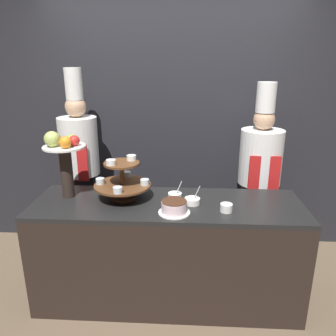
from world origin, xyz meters
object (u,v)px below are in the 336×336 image
at_px(chef_left, 80,162).
at_px(tiered_stand, 122,180).
at_px(cup_white, 226,208).
at_px(fruit_pedestal, 63,154).
at_px(chef_center_left, 259,172).
at_px(cake_round, 174,207).
at_px(serving_bowl_far, 175,195).
at_px(serving_bowl_near, 192,201).

bearing_deg(chef_left, tiered_stand, -47.77).
height_order(tiered_stand, cup_white, tiered_stand).
relative_size(fruit_pedestal, cup_white, 6.05).
relative_size(tiered_stand, chef_center_left, 0.26).
height_order(cake_round, chef_center_left, chef_center_left).
xyz_separation_m(serving_bowl_far, chef_left, (-0.93, 0.54, 0.10)).
height_order(fruit_pedestal, serving_bowl_near, fruit_pedestal).
distance_m(fruit_pedestal, chef_left, 0.60).
height_order(tiered_stand, fruit_pedestal, fruit_pedestal).
relative_size(cup_white, serving_bowl_far, 0.61).
distance_m(cup_white, chef_center_left, 0.86).
xyz_separation_m(cake_round, serving_bowl_far, (-0.00, 0.27, -0.02)).
bearing_deg(fruit_pedestal, tiered_stand, -2.23).
height_order(serving_bowl_far, chef_left, chef_left).
height_order(fruit_pedestal, cake_round, fruit_pedestal).
bearing_deg(tiered_stand, chef_left, 132.23).
distance_m(fruit_pedestal, serving_bowl_near, 1.06).
relative_size(serving_bowl_near, serving_bowl_far, 1.02).
height_order(serving_bowl_near, chef_center_left, chef_center_left).
bearing_deg(chef_center_left, tiered_stand, -154.29).
xyz_separation_m(serving_bowl_near, chef_left, (-1.07, 0.64, 0.10)).
height_order(tiered_stand, chef_center_left, chef_center_left).
bearing_deg(serving_bowl_near, fruit_pedestal, 175.23).
xyz_separation_m(cup_white, serving_bowl_far, (-0.38, 0.22, -0.01)).
bearing_deg(chef_left, cake_round, -40.78).
bearing_deg(chef_center_left, cake_round, -133.71).
xyz_separation_m(cake_round, cup_white, (0.38, 0.05, -0.02)).
bearing_deg(tiered_stand, fruit_pedestal, 177.77).
bearing_deg(tiered_stand, cup_white, -13.37).
bearing_deg(cup_white, chef_center_left, 62.66).
xyz_separation_m(tiered_stand, cake_round, (0.42, -0.23, -0.11)).
height_order(tiered_stand, chef_left, chef_left).
xyz_separation_m(cake_round, chef_left, (-0.93, 0.81, 0.08)).
distance_m(serving_bowl_near, chef_left, 1.25).
bearing_deg(cup_white, serving_bowl_far, 149.61).
relative_size(fruit_pedestal, chef_left, 0.29).
height_order(cake_round, serving_bowl_near, serving_bowl_near).
distance_m(tiered_stand, fruit_pedestal, 0.50).
distance_m(fruit_pedestal, chef_center_left, 1.76).
relative_size(serving_bowl_near, chef_left, 0.08).
distance_m(serving_bowl_near, chef_center_left, 0.90).
distance_m(cake_round, chef_center_left, 1.11).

